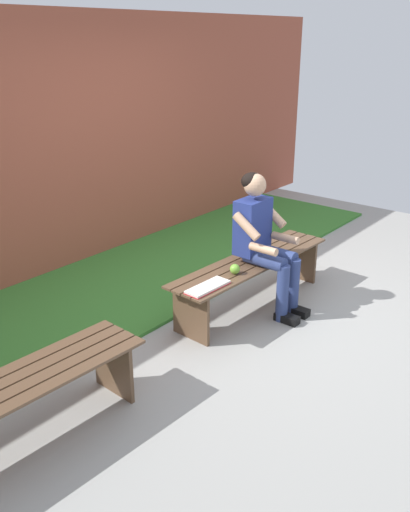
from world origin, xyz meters
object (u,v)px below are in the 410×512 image
at_px(bench_near, 252,271).
at_px(bench_far, 17,399).
at_px(apple, 235,269).
at_px(book_open, 208,287).
at_px(person_seated, 263,238).

xyz_separation_m(bench_near, bench_far, (2.46, 0.00, -0.01)).
bearing_deg(bench_near, apple, 9.86).
bearing_deg(book_open, bench_near, -172.49).
height_order(bench_near, bench_far, same).
distance_m(apple, book_open, 0.38).
bearing_deg(apple, book_open, 0.56).
xyz_separation_m(person_seated, book_open, (0.74, -0.04, -0.23)).
height_order(apple, book_open, apple).
height_order(bench_near, apple, apple).
bearing_deg(bench_far, person_seated, 177.67).
height_order(bench_far, apple, apple).
bearing_deg(person_seated, bench_far, -2.33).
bearing_deg(book_open, person_seated, 179.58).
bearing_deg(apple, bench_far, -1.62).
bearing_deg(person_seated, apple, -6.38).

